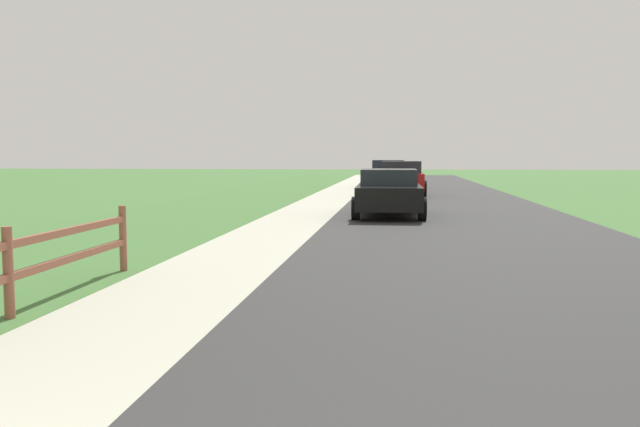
% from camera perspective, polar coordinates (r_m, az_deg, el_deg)
% --- Properties ---
extents(ground_plane, '(120.00, 120.00, 0.00)m').
position_cam_1_polar(ground_plane, '(26.43, 2.69, 1.20)').
color(ground_plane, '#416D35').
extents(road_asphalt, '(7.00, 66.00, 0.01)m').
position_cam_1_polar(road_asphalt, '(28.41, 10.04, 1.40)').
color(road_asphalt, '#2D2D2D').
rests_on(road_asphalt, ground).
extents(curb_concrete, '(6.00, 66.00, 0.01)m').
position_cam_1_polar(curb_concrete, '(28.77, -3.00, 1.51)').
color(curb_concrete, '#B1B19D').
rests_on(curb_concrete, ground).
extents(grass_verge, '(5.00, 66.00, 0.00)m').
position_cam_1_polar(grass_verge, '(29.06, -5.92, 1.53)').
color(grass_verge, '#416D35').
rests_on(grass_verge, ground).
extents(parked_suv_black, '(2.09, 4.30, 1.37)m').
position_cam_1_polar(parked_suv_black, '(19.40, 5.98, 1.89)').
color(parked_suv_black, black).
rests_on(parked_suv_black, ground).
extents(parked_car_red, '(2.13, 4.37, 1.54)m').
position_cam_1_polar(parked_car_red, '(29.12, 7.08, 3.08)').
color(parked_car_red, maroon).
rests_on(parked_car_red, ground).
extents(parked_car_blue, '(2.23, 4.37, 1.53)m').
position_cam_1_polar(parked_car_blue, '(36.39, 5.92, 3.41)').
color(parked_car_blue, navy).
rests_on(parked_car_blue, ground).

